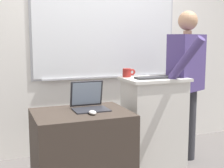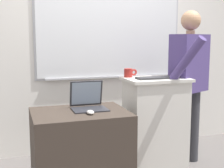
% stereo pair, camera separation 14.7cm
% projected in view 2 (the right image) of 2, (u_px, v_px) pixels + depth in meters
% --- Properties ---
extents(back_wall, '(6.40, 0.17, 2.82)m').
position_uv_depth(back_wall, '(102.00, 37.00, 3.86)').
color(back_wall, silver).
rests_on(back_wall, ground_plane).
extents(lectern_podium, '(0.64, 0.45, 0.99)m').
position_uv_depth(lectern_podium, '(155.00, 124.00, 3.27)').
color(lectern_podium, beige).
rests_on(lectern_podium, ground_plane).
extents(side_desk, '(0.84, 0.63, 0.75)m').
position_uv_depth(side_desk, '(80.00, 152.00, 2.79)').
color(side_desk, '#382D26').
rests_on(side_desk, ground_plane).
extents(person_presenter, '(0.63, 0.70, 1.68)m').
position_uv_depth(person_presenter, '(189.00, 77.00, 3.36)').
color(person_presenter, '#333338').
rests_on(person_presenter, ground_plane).
extents(laptop, '(0.31, 0.28, 0.25)m').
position_uv_depth(laptop, '(88.00, 100.00, 2.85)').
color(laptop, '#28282D').
rests_on(laptop, side_desk).
extents(wireless_keyboard, '(0.44, 0.14, 0.02)m').
position_uv_depth(wireless_keyboard, '(158.00, 78.00, 3.14)').
color(wireless_keyboard, '#2D2D30').
rests_on(wireless_keyboard, lectern_podium).
extents(computer_mouse_by_laptop, '(0.06, 0.10, 0.03)m').
position_uv_depth(computer_mouse_by_laptop, '(90.00, 112.00, 2.63)').
color(computer_mouse_by_laptop, silver).
rests_on(computer_mouse_by_laptop, side_desk).
extents(coffee_mug, '(0.14, 0.09, 0.09)m').
position_uv_depth(coffee_mug, '(129.00, 73.00, 3.26)').
color(coffee_mug, maroon).
rests_on(coffee_mug, lectern_podium).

